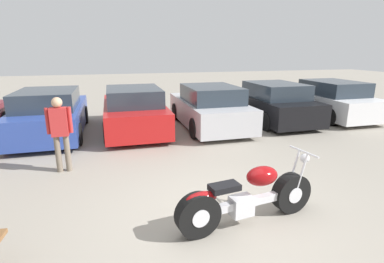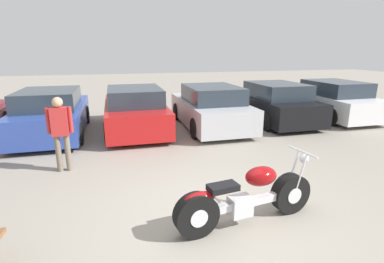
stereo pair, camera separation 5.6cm
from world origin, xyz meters
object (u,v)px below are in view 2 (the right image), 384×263
at_px(motorcycle, 246,198).
at_px(parked_car_black, 273,103).
at_px(parked_car_silver, 210,108).
at_px(parked_car_blue, 52,114).
at_px(parked_car_white, 331,100).
at_px(parked_car_red, 135,111).
at_px(person_standing, 60,128).

xyz_separation_m(motorcycle, parked_car_black, (3.86, 6.06, 0.24)).
height_order(motorcycle, parked_car_black, parked_car_black).
bearing_deg(parked_car_silver, parked_car_black, 5.74).
bearing_deg(parked_car_black, motorcycle, -122.47).
distance_m(parked_car_blue, parked_car_white, 10.09).
bearing_deg(parked_car_red, person_standing, -120.07).
bearing_deg(parked_car_silver, person_standing, -146.10).
bearing_deg(parked_car_silver, parked_car_white, 3.33).
bearing_deg(parked_car_blue, parked_car_black, -0.16).
distance_m(parked_car_red, person_standing, 3.57).
bearing_deg(parked_car_blue, motorcycle, -58.64).
relative_size(parked_car_red, parked_car_black, 1.00).
relative_size(parked_car_black, parked_car_white, 1.00).
height_order(motorcycle, parked_car_silver, parked_car_silver).
bearing_deg(parked_car_blue, person_standing, -76.85).
relative_size(parked_car_blue, parked_car_black, 1.00).
height_order(parked_car_silver, person_standing, person_standing).
relative_size(parked_car_black, person_standing, 2.58).
height_order(motorcycle, parked_car_white, parked_car_white).
distance_m(motorcycle, person_standing, 4.20).
distance_m(parked_car_red, parked_car_white, 7.57).
bearing_deg(parked_car_black, parked_car_white, 0.91).
bearing_deg(parked_car_blue, parked_car_red, -2.02).
relative_size(parked_car_blue, parked_car_red, 1.00).
height_order(parked_car_black, person_standing, person_standing).
bearing_deg(motorcycle, parked_car_blue, 121.36).
distance_m(parked_car_silver, parked_car_black, 2.53).
distance_m(parked_car_red, parked_car_silver, 2.53).
height_order(motorcycle, parked_car_blue, parked_car_blue).
xyz_separation_m(motorcycle, parked_car_red, (-1.19, 5.99, 0.24)).
xyz_separation_m(motorcycle, parked_car_blue, (-3.71, 6.08, 0.24)).
bearing_deg(motorcycle, parked_car_silver, 77.05).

